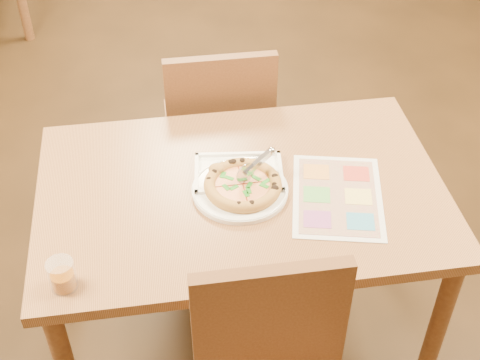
{
  "coord_description": "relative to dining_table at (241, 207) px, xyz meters",
  "views": [
    {
      "loc": [
        -0.24,
        -1.57,
        2.14
      ],
      "look_at": [
        -0.01,
        -0.02,
        0.77
      ],
      "focal_mm": 50.0,
      "sensor_mm": 36.0,
      "label": 1
    }
  ],
  "objects": [
    {
      "name": "plate",
      "position": [
        -0.01,
        -0.02,
        0.09
      ],
      "size": [
        0.36,
        0.36,
        0.02
      ],
      "primitive_type": "cylinder",
      "rotation": [
        0.0,
        0.0,
        -0.2
      ],
      "color": "white",
      "rests_on": "dining_table"
    },
    {
      "name": "pizza",
      "position": [
        0.0,
        -0.02,
        0.11
      ],
      "size": [
        0.25,
        0.25,
        0.04
      ],
      "rotation": [
        0.0,
        0.0,
        0.02
      ],
      "color": "#BF8F41",
      "rests_on": "plate"
    },
    {
      "name": "dining_table",
      "position": [
        0.0,
        0.0,
        0.0
      ],
      "size": [
        1.3,
        0.85,
        0.72
      ],
      "color": "#99663D",
      "rests_on": "ground"
    },
    {
      "name": "menu",
      "position": [
        0.29,
        -0.09,
        0.09
      ],
      "size": [
        0.36,
        0.44,
        0.0
      ],
      "primitive_type": "cube",
      "rotation": [
        0.0,
        0.0,
        -0.22
      ],
      "color": "silver",
      "rests_on": "dining_table"
    },
    {
      "name": "glass_tumbler",
      "position": [
        -0.54,
        -0.33,
        0.13
      ],
      "size": [
        0.07,
        0.07,
        0.09
      ],
      "rotation": [
        0.0,
        0.0,
        -0.42
      ],
      "color": "#91490B",
      "rests_on": "dining_table"
    },
    {
      "name": "chair_far",
      "position": [
        -0.0,
        0.6,
        -0.07
      ],
      "size": [
        0.42,
        0.42,
        0.47
      ],
      "rotation": [
        0.0,
        0.0,
        3.14
      ],
      "color": "brown",
      "rests_on": "ground"
    },
    {
      "name": "appetizer_tray",
      "position": [
        -0.01,
        0.05,
        0.1
      ],
      "size": [
        0.3,
        0.23,
        0.05
      ],
      "rotation": [
        0.0,
        0.0,
        -0.11
      ],
      "color": "white",
      "rests_on": "dining_table"
    },
    {
      "name": "pizza_cutter",
      "position": [
        0.04,
        0.01,
        0.17
      ],
      "size": [
        0.13,
        0.08,
        0.08
      ],
      "rotation": [
        0.0,
        0.0,
        0.52
      ],
      "color": "silver",
      "rests_on": "pizza"
    },
    {
      "name": "room",
      "position": [
        0.0,
        0.0,
        0.72
      ],
      "size": [
        7.0,
        7.0,
        7.0
      ],
      "color": "#311E0D",
      "rests_on": "ground"
    }
  ]
}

